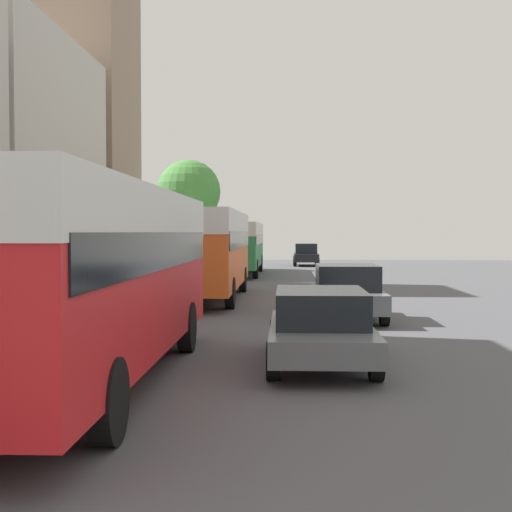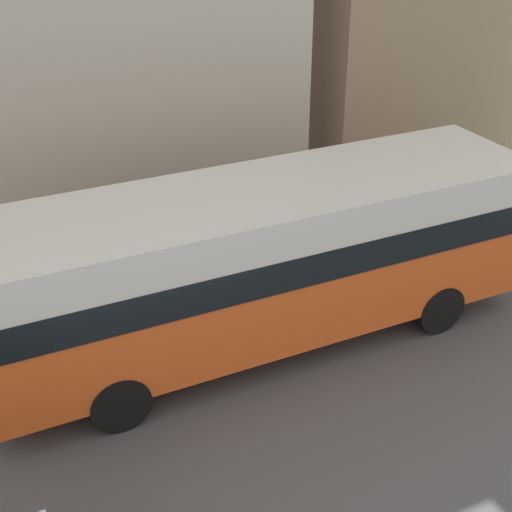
{
  "view_description": "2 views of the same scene",
  "coord_description": "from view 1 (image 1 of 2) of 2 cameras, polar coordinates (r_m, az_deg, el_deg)",
  "views": [
    {
      "loc": [
        1.12,
        -1.83,
        2.41
      ],
      "look_at": [
        -0.08,
        25.77,
        1.48
      ],
      "focal_mm": 50.0,
      "sensor_mm": 36.0,
      "label": 1
    },
    {
      "loc": [
        8.17,
        18.52,
        8.03
      ],
      "look_at": [
        -1.85,
        23.31,
        1.85
      ],
      "focal_mm": 50.0,
      "sensor_mm": 36.0,
      "label": 2
    }
  ],
  "objects": [
    {
      "name": "bus_following",
      "position": [
        25.5,
        -4.18,
        1.08
      ],
      "size": [
        2.65,
        10.21,
        3.13
      ],
      "color": "#EA5B23",
      "rests_on": "ground_plane"
    },
    {
      "name": "car_crossing",
      "position": [
        51.21,
        4.02,
        0.13
      ],
      "size": [
        1.81,
        4.21,
        1.59
      ],
      "color": "black",
      "rests_on": "ground_plane"
    },
    {
      "name": "car_distant",
      "position": [
        19.68,
        7.29,
        -2.83
      ],
      "size": [
        1.93,
        3.99,
        1.51
      ],
      "rotation": [
        0.0,
        0.0,
        3.14
      ],
      "color": "slate",
      "rests_on": "ground_plane"
    },
    {
      "name": "building_end_row",
      "position": [
        34.63,
        -15.61,
        9.45
      ],
      "size": [
        6.59,
        6.02,
        13.97
      ],
      "color": "gray",
      "rests_on": "ground_plane"
    },
    {
      "name": "bus_third_in_line",
      "position": [
        40.11,
        -1.5,
        1.21
      ],
      "size": [
        2.59,
        10.52,
        2.92
      ],
      "color": "#2D8447",
      "rests_on": "ground_plane"
    },
    {
      "name": "car_far_curb",
      "position": [
        12.98,
        5.19,
        -5.54
      ],
      "size": [
        1.88,
        4.43,
        1.36
      ],
      "color": "slate",
      "rests_on": "ground_plane"
    },
    {
      "name": "pedestrian_near_curb",
      "position": [
        25.78,
        -12.09,
        -1.34
      ],
      "size": [
        0.42,
        0.42,
        1.61
      ],
      "color": "#232838",
      "rests_on": "sidewalk"
    },
    {
      "name": "bus_lead",
      "position": [
        11.47,
        -13.51,
        -0.14
      ],
      "size": [
        2.58,
        10.22,
        3.09
      ],
      "color": "red",
      "rests_on": "ground_plane"
    },
    {
      "name": "street_tree",
      "position": [
        46.26,
        -5.4,
        5.12
      ],
      "size": [
        4.11,
        4.11,
        6.92
      ],
      "color": "brown",
      "rests_on": "sidewalk"
    }
  ]
}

